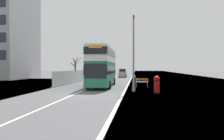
% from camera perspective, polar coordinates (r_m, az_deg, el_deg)
% --- Properties ---
extents(ground, '(140.00, 280.00, 0.10)m').
position_cam_1_polar(ground, '(19.43, -5.46, -6.84)').
color(ground, '#4C4C4F').
extents(double_decker_bus, '(3.02, 11.24, 5.03)m').
position_cam_1_polar(double_decker_bus, '(27.82, -2.56, 1.05)').
color(double_decker_bus, '#1E6B47').
rests_on(double_decker_bus, ground).
extents(lamppost_foreground, '(0.29, 0.70, 7.81)m').
position_cam_1_polar(lamppost_foreground, '(21.96, 5.79, 3.76)').
color(lamppost_foreground, gray).
rests_on(lamppost_foreground, ground).
extents(red_pillar_postbox, '(0.61, 0.61, 1.70)m').
position_cam_1_polar(red_pillar_postbox, '(20.95, 11.89, -3.61)').
color(red_pillar_postbox, black).
rests_on(red_pillar_postbox, ground).
extents(roadworks_barrier, '(1.54, 0.51, 1.10)m').
position_cam_1_polar(roadworks_barrier, '(27.36, 8.04, -3.13)').
color(roadworks_barrier, orange).
rests_on(roadworks_barrier, ground).
extents(construction_site_fence, '(0.44, 17.20, 2.04)m').
position_cam_1_polar(construction_site_fence, '(34.94, -10.41, -1.82)').
color(construction_site_fence, '#A8AAAD').
rests_on(construction_site_fence, ground).
extents(car_oncoming_near, '(1.96, 4.06, 2.33)m').
position_cam_1_polar(car_oncoming_near, '(45.07, -2.92, -1.10)').
color(car_oncoming_near, maroon).
rests_on(car_oncoming_near, ground).
extents(car_receding_mid, '(1.91, 4.21, 2.13)m').
position_cam_1_polar(car_receding_mid, '(53.64, 2.86, -0.90)').
color(car_receding_mid, gray).
rests_on(car_receding_mid, ground).
extents(car_receding_far, '(2.02, 3.92, 2.35)m').
position_cam_1_polar(car_receding_far, '(63.99, -0.70, -0.56)').
color(car_receding_far, gray).
rests_on(car_receding_far, ground).
extents(bare_tree_far_verge_near, '(2.83, 2.42, 5.10)m').
position_cam_1_polar(bare_tree_far_verge_near, '(55.18, -9.84, 0.78)').
color(bare_tree_far_verge_near, '#4C3D2D').
rests_on(bare_tree_far_verge_near, ground).
extents(bare_tree_far_verge_mid, '(3.74, 2.09, 4.80)m').
position_cam_1_polar(bare_tree_far_verge_mid, '(74.25, -5.87, 0.67)').
color(bare_tree_far_verge_mid, '#4C3D2D').
rests_on(bare_tree_far_verge_mid, ground).
extents(pedestrian_at_kerb, '(0.34, 0.34, 1.70)m').
position_cam_1_polar(pedestrian_at_kerb, '(22.87, 6.02, -3.44)').
color(pedestrian_at_kerb, '#2D3342').
rests_on(pedestrian_at_kerb, ground).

